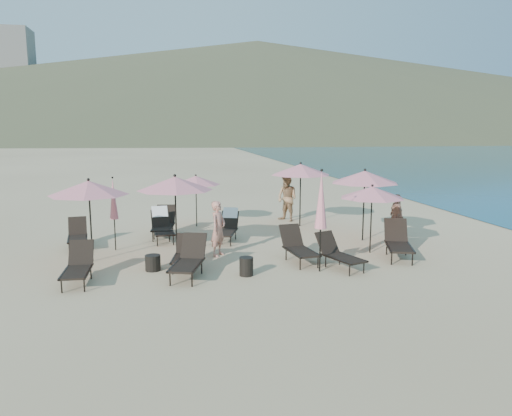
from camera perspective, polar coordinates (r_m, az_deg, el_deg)
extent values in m
plane|color=#D6BA8C|center=(13.94, 1.63, -6.84)|extent=(800.00, 800.00, 0.00)
cone|color=brown|center=(320.19, 0.15, 13.71)|extent=(690.00, 690.00, 55.00)
cone|color=brown|center=(393.79, 18.46, 10.77)|extent=(280.00, 280.00, 32.00)
cube|color=beige|center=(267.36, -26.42, 12.83)|extent=(22.00, 18.00, 48.00)
cube|color=beige|center=(326.11, -19.02, 11.64)|extent=(18.00, 16.00, 38.00)
cube|color=black|center=(13.09, -19.85, -6.93)|extent=(0.65, 1.20, 0.05)
cube|color=black|center=(13.78, -19.35, -4.84)|extent=(0.63, 0.47, 0.61)
cylinder|color=black|center=(12.73, -21.34, -8.32)|extent=(0.04, 0.04, 0.34)
cylinder|color=black|center=(13.68, -20.50, -7.04)|extent=(0.04, 0.04, 0.34)
cylinder|color=black|center=(12.63, -19.04, -8.32)|extent=(0.04, 0.04, 0.34)
cylinder|color=black|center=(13.59, -18.35, -7.02)|extent=(0.04, 0.04, 0.34)
cube|color=black|center=(13.19, -21.09, -6.83)|extent=(0.08, 1.34, 0.04)
cube|color=black|center=(13.09, -18.53, -6.82)|extent=(0.08, 1.34, 0.04)
cube|color=black|center=(12.91, -7.99, -6.56)|extent=(1.01, 1.41, 0.05)
cube|color=black|center=(13.63, -7.13, -4.32)|extent=(0.77, 0.66, 0.65)
cylinder|color=black|center=(12.55, -9.80, -7.99)|extent=(0.04, 0.04, 0.36)
cylinder|color=black|center=(13.55, -8.52, -6.63)|extent=(0.04, 0.04, 0.36)
cylinder|color=black|center=(12.41, -7.34, -8.13)|extent=(0.04, 0.04, 0.36)
cylinder|color=black|center=(13.42, -6.23, -6.74)|extent=(0.04, 0.04, 0.36)
cube|color=black|center=(13.04, -9.30, -6.39)|extent=(0.47, 1.37, 0.04)
cube|color=black|center=(12.88, -6.56, -6.51)|extent=(0.47, 1.37, 0.04)
cube|color=black|center=(13.83, -8.35, -5.75)|extent=(0.74, 1.14, 0.04)
cube|color=black|center=(14.44, -7.99, -4.01)|extent=(0.61, 0.50, 0.55)
cylinder|color=black|center=(13.48, -9.56, -6.88)|extent=(0.03, 0.03, 0.30)
cylinder|color=black|center=(14.35, -8.99, -5.86)|extent=(0.03, 0.03, 0.30)
cylinder|color=black|center=(13.42, -7.61, -6.91)|extent=(0.03, 0.03, 0.30)
cylinder|color=black|center=(14.29, -7.16, -5.88)|extent=(0.03, 0.03, 0.30)
cube|color=black|center=(13.90, -9.41, -5.65)|extent=(0.26, 1.18, 0.04)
cube|color=black|center=(13.83, -7.23, -5.68)|extent=(0.26, 1.18, 0.04)
cube|color=black|center=(14.25, 5.26, -5.02)|extent=(0.77, 1.29, 0.05)
cube|color=black|center=(14.92, 4.03, -3.16)|extent=(0.68, 0.54, 0.63)
cylinder|color=black|center=(13.74, 5.07, -6.36)|extent=(0.04, 0.04, 0.35)
cylinder|color=black|center=(14.68, 3.46, -5.31)|extent=(0.04, 0.04, 0.35)
cylinder|color=black|center=(13.95, 7.09, -6.16)|extent=(0.04, 0.04, 0.35)
cylinder|color=black|center=(14.88, 5.37, -5.13)|extent=(0.04, 0.04, 0.35)
cube|color=black|center=(14.18, 4.04, -5.04)|extent=(0.20, 1.38, 0.04)
cube|color=black|center=(14.41, 6.31, -4.83)|extent=(0.20, 1.38, 0.04)
cube|color=black|center=(13.82, 10.12, -5.69)|extent=(0.95, 1.29, 0.05)
cube|color=black|center=(14.32, 8.12, -3.93)|extent=(0.71, 0.61, 0.59)
cylinder|color=black|center=(13.36, 10.64, -7.01)|extent=(0.03, 0.03, 0.33)
cylinder|color=black|center=(14.08, 7.96, -6.08)|extent=(0.03, 0.03, 0.33)
cylinder|color=black|center=(13.68, 12.22, -6.66)|extent=(0.03, 0.03, 0.33)
cylinder|color=black|center=(14.39, 9.52, -5.77)|extent=(0.03, 0.03, 0.33)
cube|color=black|center=(13.67, 9.07, -5.79)|extent=(0.47, 1.23, 0.04)
cube|color=black|center=(14.03, 10.89, -5.44)|extent=(0.47, 1.23, 0.04)
cube|color=black|center=(15.20, 16.08, -4.34)|extent=(1.07, 1.47, 0.05)
cube|color=black|center=(15.98, 15.68, -2.46)|extent=(0.81, 0.69, 0.68)
cylinder|color=black|center=(14.68, 15.24, -5.58)|extent=(0.04, 0.04, 0.37)
cylinder|color=black|center=(15.77, 14.71, -4.52)|extent=(0.04, 0.04, 0.37)
cylinder|color=black|center=(14.77, 17.45, -5.60)|extent=(0.04, 0.04, 0.37)
cylinder|color=black|center=(15.85, 16.77, -4.54)|extent=(0.04, 0.04, 0.37)
cube|color=black|center=(15.20, 14.82, -4.23)|extent=(0.52, 1.42, 0.04)
cube|color=black|center=(15.30, 17.27, -4.26)|extent=(0.52, 1.42, 0.04)
cube|color=black|center=(16.90, -19.73, -3.35)|extent=(0.71, 1.18, 0.05)
cube|color=black|center=(17.59, -19.73, -1.94)|extent=(0.63, 0.49, 0.58)
cylinder|color=black|center=(16.50, -20.57, -4.31)|extent=(0.03, 0.03, 0.32)
cylinder|color=black|center=(17.43, -20.46, -3.58)|extent=(0.03, 0.03, 0.32)
cylinder|color=black|center=(16.48, -18.88, -4.22)|extent=(0.03, 0.03, 0.32)
cylinder|color=black|center=(17.42, -18.86, -3.50)|extent=(0.03, 0.03, 0.32)
cube|color=black|center=(16.96, -20.67, -3.33)|extent=(0.19, 1.26, 0.04)
cube|color=black|center=(16.94, -18.78, -3.23)|extent=(0.19, 1.26, 0.04)
cube|color=black|center=(17.70, -10.58, -2.22)|extent=(0.84, 1.37, 0.05)
cube|color=black|center=(18.49, -10.27, -0.72)|extent=(0.73, 0.58, 0.66)
cylinder|color=black|center=(17.26, -11.71, -3.21)|extent=(0.04, 0.04, 0.36)
cylinder|color=black|center=(18.33, -11.20, -2.46)|extent=(0.04, 0.04, 0.36)
cylinder|color=black|center=(17.19, -9.87, -3.21)|extent=(0.04, 0.04, 0.36)
cylinder|color=black|center=(18.26, -9.47, -2.45)|extent=(0.04, 0.04, 0.36)
cube|color=black|center=(17.80, -11.59, -2.16)|extent=(0.25, 1.44, 0.04)
cube|color=black|center=(17.71, -9.53, -2.15)|extent=(0.25, 1.44, 0.04)
cube|color=black|center=(17.09, -10.54, -2.71)|extent=(0.75, 1.27, 0.05)
cube|color=black|center=(17.83, -10.88, -1.24)|extent=(0.67, 0.52, 0.63)
cylinder|color=black|center=(16.61, -11.22, -3.73)|extent=(0.04, 0.04, 0.34)
cylinder|color=black|center=(17.62, -11.58, -2.98)|extent=(0.04, 0.04, 0.34)
cylinder|color=black|center=(16.67, -9.42, -3.63)|extent=(0.04, 0.04, 0.34)
cylinder|color=black|center=(17.68, -9.88, -2.89)|extent=(0.04, 0.04, 0.34)
cube|color=black|center=(17.11, -11.57, -2.70)|extent=(0.18, 1.36, 0.04)
cube|color=black|center=(17.17, -9.56, -2.59)|extent=(0.18, 1.36, 0.04)
cube|color=white|center=(17.93, -10.95, -0.41)|extent=(0.57, 0.34, 0.38)
cube|color=black|center=(16.78, -3.50, -2.84)|extent=(0.94, 1.30, 0.05)
cube|color=black|center=(17.48, -3.03, -1.38)|extent=(0.71, 0.61, 0.60)
cylinder|color=black|center=(16.40, -4.68, -3.77)|extent=(0.04, 0.04, 0.33)
cylinder|color=black|center=(17.36, -4.00, -3.02)|extent=(0.04, 0.04, 0.33)
cylinder|color=black|center=(16.30, -2.94, -3.83)|extent=(0.04, 0.04, 0.33)
cylinder|color=black|center=(17.27, -2.35, -3.07)|extent=(0.04, 0.04, 0.33)
cube|color=black|center=(16.88, -4.44, -2.75)|extent=(0.45, 1.26, 0.04)
cube|color=black|center=(16.77, -2.49, -2.81)|extent=(0.45, 1.26, 0.04)
cube|color=white|center=(17.57, -2.95, -0.56)|extent=(0.59, 0.43, 0.36)
cylinder|color=black|center=(15.09, -18.37, -1.65)|extent=(0.05, 0.05, 2.26)
cone|color=pink|center=(14.94, -18.57, 2.20)|extent=(2.26, 2.26, 0.41)
sphere|color=black|center=(14.91, -18.62, 3.10)|extent=(0.09, 0.09, 0.09)
cylinder|color=black|center=(15.34, -9.14, -1.05)|extent=(0.05, 0.05, 2.29)
cone|color=pink|center=(15.19, -9.25, 2.79)|extent=(2.29, 2.29, 0.41)
sphere|color=black|center=(15.16, -9.27, 3.69)|extent=(0.09, 0.09, 0.09)
cylinder|color=black|center=(15.73, 13.01, -1.48)|extent=(0.04, 0.04, 1.99)
cone|color=pink|center=(15.58, 13.13, 1.76)|extent=(1.99, 1.99, 0.36)
sphere|color=black|center=(15.56, 13.16, 2.52)|extent=(0.08, 0.08, 0.08)
cylinder|color=black|center=(19.50, -6.84, 0.66)|extent=(0.04, 0.04, 1.90)
cone|color=pink|center=(19.39, -6.89, 3.16)|extent=(1.90, 1.90, 0.34)
sphere|color=black|center=(19.37, -6.90, 3.75)|extent=(0.07, 0.07, 0.07)
cylinder|color=black|center=(19.48, 5.08, 1.32)|extent=(0.05, 0.05, 2.33)
cone|color=pink|center=(19.35, 5.12, 4.41)|extent=(2.33, 2.33, 0.42)
sphere|color=black|center=(19.33, 5.13, 5.13)|extent=(0.09, 0.09, 0.09)
cylinder|color=black|center=(17.34, 12.20, 0.08)|extent=(0.05, 0.05, 2.30)
cone|color=pink|center=(17.20, 12.32, 3.49)|extent=(2.30, 2.30, 0.42)
sphere|color=black|center=(17.18, 12.35, 4.29)|extent=(0.09, 0.09, 0.09)
cylinder|color=black|center=(13.55, 7.33, -4.78)|extent=(0.04, 0.04, 1.19)
cone|color=pink|center=(13.29, 7.45, 0.90)|extent=(0.33, 0.33, 1.52)
sphere|color=black|center=(13.19, 7.52, 4.31)|extent=(0.08, 0.08, 0.08)
cylinder|color=black|center=(16.35, -15.81, -2.94)|extent=(0.04, 0.04, 1.00)
cone|color=pink|center=(16.15, -15.99, 1.01)|extent=(0.27, 0.27, 1.28)
sphere|color=black|center=(16.07, -16.10, 3.36)|extent=(0.06, 0.06, 0.06)
cylinder|color=black|center=(13.91, -11.71, -6.15)|extent=(0.42, 0.42, 0.43)
cylinder|color=black|center=(13.18, -1.11, -6.69)|extent=(0.37, 0.37, 0.49)
imported|color=tan|center=(15.06, -4.35, -2.35)|extent=(0.68, 0.73, 1.67)
imported|color=#9A744F|center=(20.48, 3.57, 1.13)|extent=(1.12, 1.17, 1.90)
imported|color=tan|center=(18.03, 15.78, -0.91)|extent=(0.43, 0.93, 1.55)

